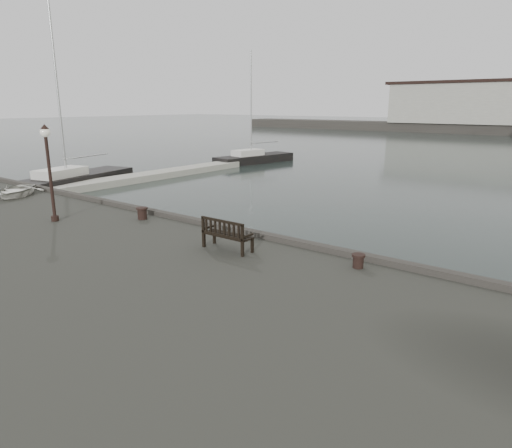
{
  "coord_description": "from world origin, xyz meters",
  "views": [
    {
      "loc": [
        9.13,
        -11.71,
        5.82
      ],
      "look_at": [
        0.45,
        -0.5,
        2.1
      ],
      "focal_mm": 32.0,
      "sensor_mm": 36.0,
      "label": 1
    }
  ],
  "objects": [
    {
      "name": "bollard_left",
      "position": [
        -4.71,
        -0.96,
        1.79
      ],
      "size": [
        0.51,
        0.51,
        0.46
      ],
      "primitive_type": "cylinder",
      "rotation": [
        0.0,
        0.0,
        -0.19
      ],
      "color": "black",
      "rests_on": "quay"
    },
    {
      "name": "yacht_d",
      "position": [
        -19.87,
        25.48,
        0.23
      ],
      "size": [
        3.86,
        9.42,
        11.57
      ],
      "rotation": [
        0.0,
        0.0,
        -0.16
      ],
      "color": "black",
      "rests_on": "ground"
    },
    {
      "name": "pontoon",
      "position": [
        -20.0,
        10.0,
        0.25
      ],
      "size": [
        2.0,
        24.0,
        0.5
      ],
      "primitive_type": "cube",
      "color": "#B1AFA4",
      "rests_on": "ground"
    },
    {
      "name": "dinghy",
      "position": [
        -13.13,
        -1.79,
        1.84
      ],
      "size": [
        3.23,
        3.34,
        0.56
      ],
      "primitive_type": "imported",
      "rotation": [
        0.0,
        0.0,
        0.68
      ],
      "color": "silver",
      "rests_on": "quay"
    },
    {
      "name": "lamp_post",
      "position": [
        -7.1,
        -3.16,
        3.86
      ],
      "size": [
        0.36,
        0.36,
        3.59
      ],
      "rotation": [
        0.0,
        0.0,
        -0.38
      ],
      "color": "black",
      "rests_on": "quay"
    },
    {
      "name": "yacht_a",
      "position": [
        -22.1,
        6.42,
        0.24
      ],
      "size": [
        5.09,
        10.69,
        14.03
      ],
      "rotation": [
        0.0,
        0.0,
        0.24
      ],
      "color": "black",
      "rests_on": "ground"
    },
    {
      "name": "bollard_right",
      "position": [
        4.21,
        -0.86,
        1.75
      ],
      "size": [
        0.46,
        0.46,
        0.38
      ],
      "primitive_type": "cylinder",
      "rotation": [
        0.0,
        0.0,
        0.36
      ],
      "color": "black",
      "rests_on": "quay"
    },
    {
      "name": "ground",
      "position": [
        0.0,
        0.0,
        0.0
      ],
      "size": [
        400.0,
        400.0,
        0.0
      ],
      "primitive_type": "plane",
      "color": "black",
      "rests_on": "ground"
    },
    {
      "name": "bench",
      "position": [
        0.39,
        -1.85,
        1.86
      ],
      "size": [
        1.64,
        0.57,
        0.94
      ],
      "rotation": [
        0.0,
        0.0,
        0.0
      ],
      "color": "black",
      "rests_on": "quay"
    }
  ]
}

